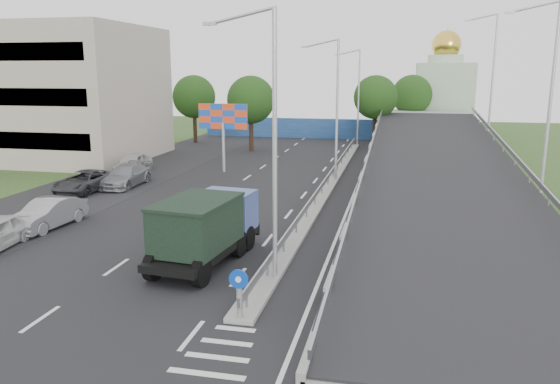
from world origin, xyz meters
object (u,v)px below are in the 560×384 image
(dump_truck, at_px, (206,226))
(parked_car_d, at_px, (126,176))
(parked_car_c, at_px, (85,181))
(parked_car_e, at_px, (133,163))
(lamp_post_mid, at_px, (335,103))
(church, at_px, (443,93))
(sign_bollard, at_px, (239,294))
(lamp_post_near, at_px, (270,133))
(lamp_post_far, at_px, (357,92))
(billboard, at_px, (223,120))
(parked_car_b, at_px, (48,214))

(dump_truck, height_order, parked_car_d, dump_truck)
(parked_car_c, distance_m, parked_car_e, 7.12)
(lamp_post_mid, relative_size, church, 0.73)
(dump_truck, bearing_deg, church, 82.56)
(sign_bollard, bearing_deg, lamp_post_near, 88.36)
(parked_car_c, xyz_separation_m, parked_car_e, (-0.13, 7.12, 0.09))
(sign_bollard, xyz_separation_m, parked_car_c, (-15.93, 16.78, -0.32))
(lamp_post_far, bearing_deg, lamp_post_near, -90.00)
(church, distance_m, parked_car_d, 45.89)
(parked_car_e, bearing_deg, billboard, 11.93)
(lamp_post_mid, height_order, church, church)
(parked_car_b, xyz_separation_m, parked_car_d, (-1.19, 10.56, -0.02))
(parked_car_c, height_order, parked_car_e, parked_car_e)
(lamp_post_far, distance_m, parked_car_e, 26.15)
(church, bearing_deg, parked_car_e, -127.52)
(lamp_post_mid, distance_m, parked_car_e, 16.92)
(lamp_post_mid, height_order, parked_car_b, lamp_post_mid)
(lamp_post_near, bearing_deg, dump_truck, 154.38)
(lamp_post_near, height_order, parked_car_c, lamp_post_near)
(lamp_post_mid, distance_m, parked_car_c, 18.25)
(lamp_post_mid, bearing_deg, parked_car_d, -161.35)
(dump_truck, bearing_deg, lamp_post_mid, 86.83)
(lamp_post_far, height_order, parked_car_e, lamp_post_far)
(billboard, relative_size, parked_car_c, 1.08)
(billboard, distance_m, parked_car_b, 18.11)
(lamp_post_near, distance_m, lamp_post_far, 40.00)
(sign_bollard, height_order, lamp_post_near, lamp_post_near)
(lamp_post_far, distance_m, dump_truck, 38.84)
(lamp_post_mid, relative_size, billboard, 1.83)
(sign_bollard, bearing_deg, dump_truck, 119.72)
(lamp_post_near, height_order, lamp_post_mid, same)
(billboard, xyz_separation_m, dump_truck, (5.95, -20.49, -2.57))
(dump_truck, bearing_deg, parked_car_c, 144.92)
(billboard, bearing_deg, sign_bollard, -70.79)
(lamp_post_near, height_order, church, church)
(church, bearing_deg, parked_car_d, -121.84)
(dump_truck, relative_size, parked_car_e, 1.46)
(billboard, height_order, parked_car_b, billboard)
(lamp_post_mid, bearing_deg, lamp_post_near, -90.00)
(parked_car_d, height_order, parked_car_e, parked_car_e)
(dump_truck, bearing_deg, billboard, 112.72)
(lamp_post_far, distance_m, parked_car_c, 31.86)
(dump_truck, distance_m, parked_car_c, 17.25)
(lamp_post_mid, bearing_deg, parked_car_b, -130.28)
(billboard, relative_size, parked_car_d, 1.06)
(lamp_post_mid, xyz_separation_m, billboard, (-9.11, 2.00, -1.62))
(lamp_post_far, height_order, parked_car_c, lamp_post_far)
(sign_bollard, relative_size, parked_car_c, 0.33)
(lamp_post_mid, height_order, parked_car_c, lamp_post_mid)
(parked_car_d, bearing_deg, lamp_post_mid, 17.28)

